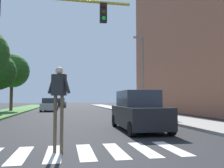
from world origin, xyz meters
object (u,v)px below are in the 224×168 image
pedestrian_performer (59,95)px  sedan_distant (60,103)px  tree_distant (12,71)px  sedan_midblock (49,105)px  suv_crossing (138,111)px  street_lamp_right (142,68)px

pedestrian_performer → sedan_distant: size_ratio=0.60×
tree_distant → sedan_midblock: tree_distant is taller
tree_distant → sedan_distant: 14.41m
sedan_midblock → tree_distant: bearing=-168.9°
suv_crossing → sedan_midblock: (-5.66, 19.84, -0.15)m
sedan_midblock → suv_crossing: bearing=-74.1°
street_lamp_right → pedestrian_performer: (-7.43, -14.31, -2.93)m
street_lamp_right → sedan_distant: 23.30m
sedan_distant → pedestrian_performer: bearing=-88.7°
tree_distant → sedan_midblock: 6.23m
suv_crossing → sedan_distant: bearing=98.2°
suv_crossing → sedan_midblock: size_ratio=1.06×
sedan_distant → tree_distant: bearing=-113.9°
pedestrian_performer → suv_crossing: pedestrian_performer is taller
tree_distant → suv_crossing: (10.13, -18.96, -4.10)m
tree_distant → suv_crossing: bearing=-61.9°
pedestrian_performer → suv_crossing: size_ratio=0.54×
pedestrian_performer → street_lamp_right: bearing=62.6°
tree_distant → sedan_midblock: bearing=11.1°
pedestrian_performer → sedan_distant: pedestrian_performer is taller
sedan_distant → suv_crossing: bearing=-81.8°
street_lamp_right → pedestrian_performer: street_lamp_right is taller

